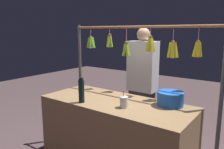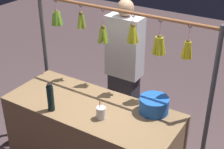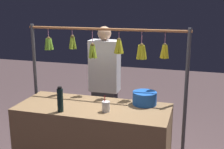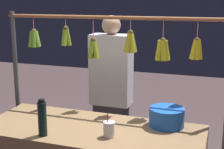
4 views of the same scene
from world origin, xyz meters
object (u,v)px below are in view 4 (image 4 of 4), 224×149
at_px(water_bottle, 42,118).
at_px(blue_bucket, 167,117).
at_px(drink_cup, 109,129).
at_px(vendor_person, 111,100).

distance_m(water_bottle, blue_bucket, 0.96).
bearing_deg(blue_bucket, drink_cup, 43.98).
bearing_deg(blue_bucket, vendor_person, -42.73).
bearing_deg(drink_cup, blue_bucket, -136.02).
height_order(water_bottle, blue_bucket, water_bottle).
relative_size(blue_bucket, drink_cup, 1.57).
xyz_separation_m(water_bottle, vendor_person, (-0.14, -1.12, -0.18)).
bearing_deg(vendor_person, blue_bucket, 137.27).
bearing_deg(vendor_person, water_bottle, 82.64).
height_order(blue_bucket, vendor_person, vendor_person).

